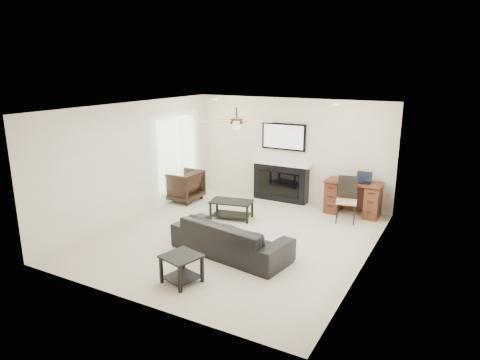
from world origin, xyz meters
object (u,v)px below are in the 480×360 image
at_px(desk, 353,198).
at_px(coffee_table, 232,210).
at_px(sofa, 231,237).
at_px(armchair, 183,186).
at_px(fireplace_unit, 281,163).

bearing_deg(desk, coffee_table, -145.62).
xyz_separation_m(sofa, armchair, (-2.60, 2.15, 0.07)).
height_order(coffee_table, fireplace_unit, fireplace_unit).
distance_m(fireplace_unit, desk, 1.92).
bearing_deg(desk, sofa, -113.15).
bearing_deg(coffee_table, armchair, 149.96).
distance_m(coffee_table, fireplace_unit, 1.91).
relative_size(sofa, armchair, 2.58).
bearing_deg(fireplace_unit, sofa, -81.68).
bearing_deg(armchair, fireplace_unit, 118.29).
height_order(armchair, fireplace_unit, fireplace_unit).
distance_m(sofa, desk, 3.41).
bearing_deg(armchair, coffee_table, 71.81).
xyz_separation_m(coffee_table, fireplace_unit, (0.42, 1.70, 0.75)).
distance_m(armchair, coffee_table, 1.80).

